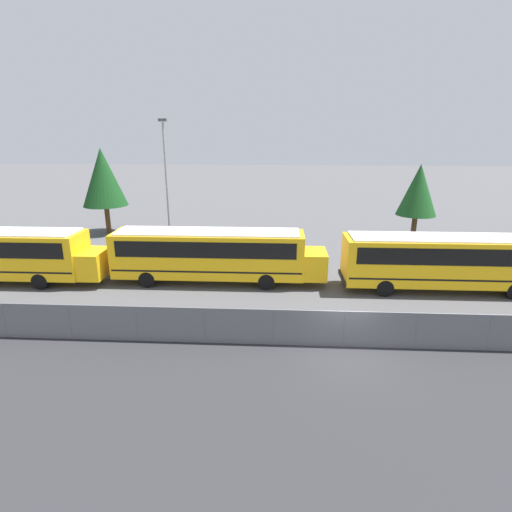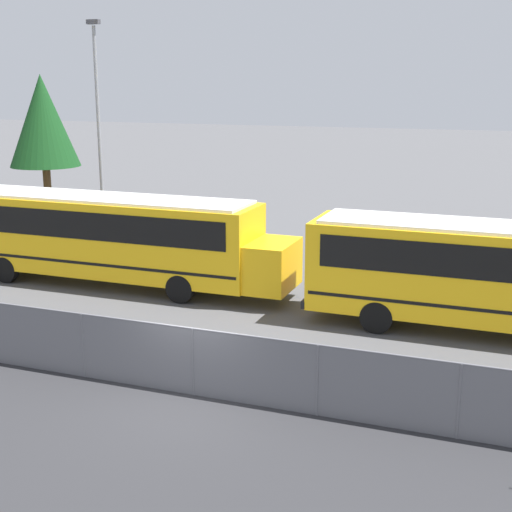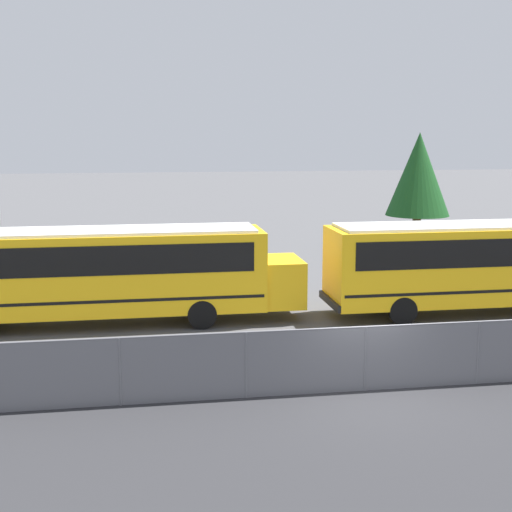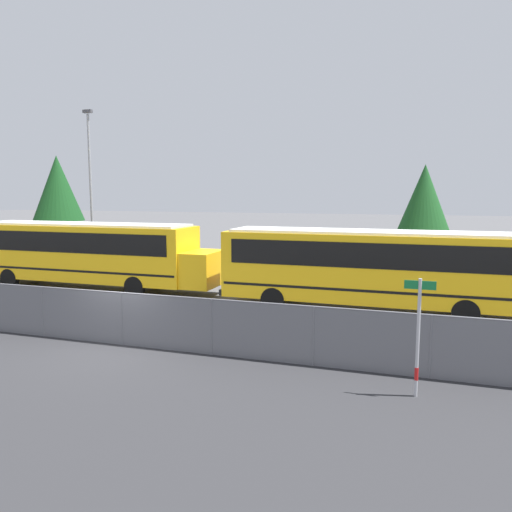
# 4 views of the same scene
# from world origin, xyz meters

# --- Properties ---
(ground_plane) EXTENTS (200.00, 200.00, 0.00)m
(ground_plane) POSITION_xyz_m (0.00, 0.00, 0.00)
(ground_plane) COLOR #4C4C4F
(fence) EXTENTS (66.62, 0.07, 1.69)m
(fence) POSITION_xyz_m (-0.00, -0.00, 0.86)
(fence) COLOR #9EA0A5
(fence) RESTS_ON ground_plane
(school_bus_1) EXTENTS (13.04, 2.54, 3.25)m
(school_bus_1) POSITION_xyz_m (-6.83, 7.54, 1.93)
(school_bus_1) COLOR yellow
(school_bus_1) RESTS_ON ground_plane
(school_bus_2) EXTENTS (13.04, 2.54, 3.25)m
(school_bus_2) POSITION_xyz_m (7.07, 6.92, 1.93)
(school_bus_2) COLOR yellow
(school_bus_2) RESTS_ON ground_plane
(tree_1) EXTENTS (3.31, 3.31, 6.44)m
(tree_1) POSITION_xyz_m (8.87, 18.80, 4.26)
(tree_1) COLOR #51381E
(tree_1) RESTS_ON ground_plane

